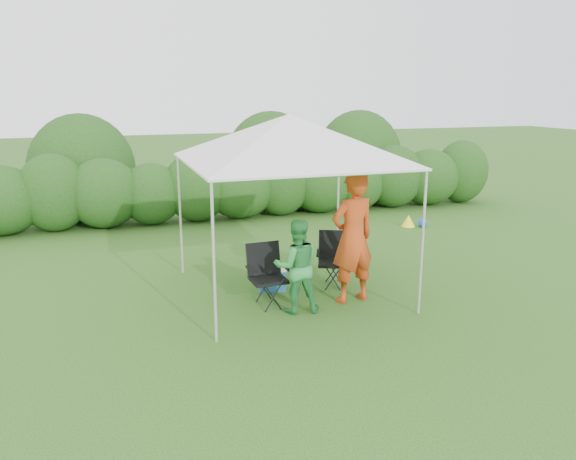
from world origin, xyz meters
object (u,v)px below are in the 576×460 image
object	(u,v)px
canopy	(289,138)
woman	(297,266)
cooler	(272,279)
chair_left	(266,271)
man	(353,238)
chair_right	(334,255)

from	to	relation	value
canopy	woman	xyz separation A→B (m)	(-0.17, -0.85, -1.77)
woman	cooler	xyz separation A→B (m)	(-0.08, 0.99, -0.51)
canopy	cooler	world-z (taller)	canopy
woman	cooler	distance (m)	1.12
chair_left	man	xyz separation A→B (m)	(1.28, -0.29, 0.48)
chair_right	man	bearing A→B (deg)	-68.76
man	chair_left	bearing A→B (deg)	-23.19
man	cooler	bearing A→B (deg)	-50.68
man	cooler	world-z (taller)	man
chair_right	chair_left	size ratio (longest dim) A/B	0.96
chair_right	woman	distance (m)	1.35
chair_left	chair_right	bearing A→B (deg)	18.45
chair_right	woman	world-z (taller)	woman
chair_left	cooler	distance (m)	0.72
chair_right	woman	size ratio (longest dim) A/B	0.65
chair_left	woman	distance (m)	0.56
chair_left	man	world-z (taller)	man
woman	cooler	size ratio (longest dim) A/B	2.90
man	chair_right	bearing A→B (deg)	-103.05
canopy	chair_left	bearing A→B (deg)	-139.45
man	woman	world-z (taller)	man
chair_left	cooler	world-z (taller)	chair_left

